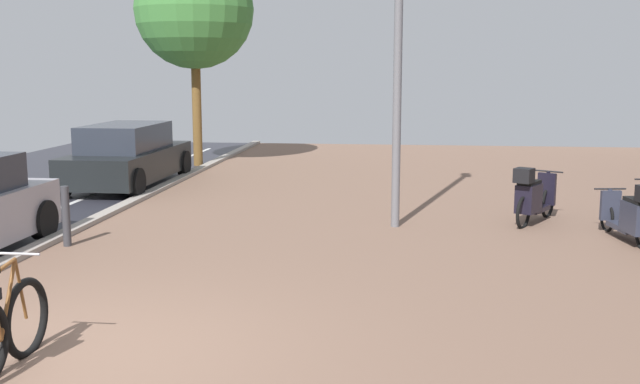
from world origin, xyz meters
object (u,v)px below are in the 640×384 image
street_tree (194,10)px  scooter_mid (532,197)px  scooter_far (633,215)px  lamp_post (399,13)px  bollard_far (66,216)px  parked_car_far (128,156)px

street_tree → scooter_mid: bearing=-41.6°
scooter_mid → scooter_far: bearing=-45.7°
scooter_mid → lamp_post: size_ratio=0.24×
scooter_far → bollard_far: size_ratio=1.94×
street_tree → parked_car_far: bearing=-99.1°
scooter_mid → street_tree: 11.18m
street_tree → bollard_far: (0.70, -9.48, -3.75)m
scooter_mid → parked_car_far: (-8.48, 3.34, 0.20)m
parked_car_far → bollard_far: bearing=-77.6°
scooter_mid → parked_car_far: size_ratio=0.36×
scooter_far → street_tree: bearing=137.8°
parked_car_far → street_tree: size_ratio=0.74×
scooter_far → parked_car_far: parked_car_far is taller
parked_car_far → scooter_mid: bearing=-21.5°
scooter_mid → scooter_far: scooter_mid is taller
street_tree → bollard_far: street_tree is taller
street_tree → bollard_far: bearing=-85.8°
parked_car_far → street_tree: street_tree is taller
lamp_post → bollard_far: lamp_post is taller
scooter_mid → scooter_far: 1.83m
scooter_far → bollard_far: scooter_far is taller
scooter_far → parked_car_far: (-9.75, 4.64, 0.23)m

